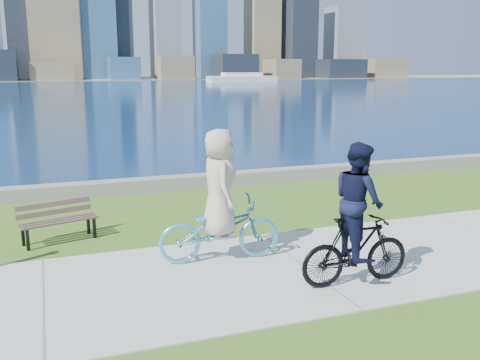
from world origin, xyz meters
The scene contains 9 objects.
ground centered at (0.00, 0.00, 0.00)m, with size 320.00×320.00×0.00m, color #375F19.
concrete_path centered at (0.00, 0.00, 0.01)m, with size 80.00×3.50×0.02m, color #ACACA7.
seawall centered at (0.00, 6.20, 0.17)m, with size 90.00×0.50×0.35m, color slate.
bay_water centered at (0.00, 72.00, 0.00)m, with size 320.00×131.00×0.01m, color #0C284F.
far_shore centered at (0.00, 130.00, 0.06)m, with size 320.00×30.00×0.12m, color gray.
ferry_far centered at (34.88, 97.08, 0.80)m, with size 14.20×4.06×1.93m.
park_bench centered at (-3.71, 2.77, 0.44)m, with size 1.48×0.85×0.72m.
cyclist_woman centered at (-1.20, 0.71, 0.84)m, with size 0.91×2.10×2.21m.
cyclist_man centered at (0.38, -0.93, 0.92)m, with size 0.67×1.75×2.14m.
Camera 1 is at (-3.80, -7.39, 3.21)m, focal length 40.00 mm.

